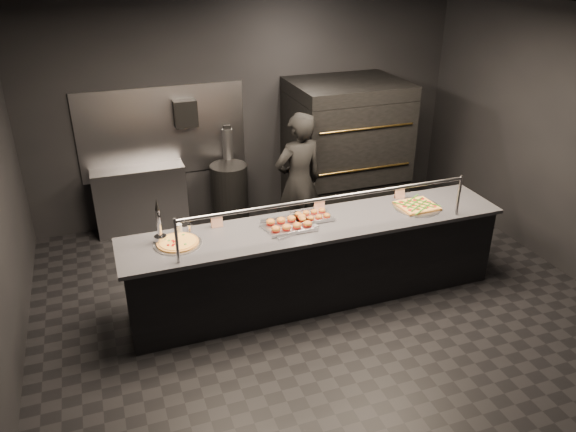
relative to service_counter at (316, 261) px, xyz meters
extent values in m
plane|color=black|center=(0.00, 0.00, -0.46)|extent=(6.00, 6.00, 0.00)
plane|color=black|center=(0.00, 0.00, 2.54)|extent=(6.00, 6.00, 0.00)
cube|color=black|center=(0.00, 2.50, 1.04)|extent=(6.00, 0.04, 3.00)
cube|color=black|center=(0.00, -2.50, 1.04)|extent=(6.00, 0.04, 3.00)
cube|color=black|center=(3.00, 0.00, 1.04)|extent=(0.04, 5.00, 3.00)
cube|color=#99999E|center=(-1.20, 2.48, 0.84)|extent=(2.20, 0.02, 1.20)
cube|color=black|center=(0.00, 0.00, -0.02)|extent=(4.00, 0.70, 0.88)
cube|color=#35353A|center=(0.00, 0.00, 0.44)|extent=(4.10, 0.78, 0.04)
cylinder|color=#99999E|center=(-1.50, -0.30, 0.68)|extent=(0.03, 0.03, 0.45)
cylinder|color=#99999E|center=(1.50, -0.30, 0.68)|extent=(0.03, 0.03, 0.45)
cylinder|color=#99999E|center=(0.00, -0.30, 0.88)|extent=(3.00, 0.04, 0.04)
cube|color=black|center=(1.20, 1.90, -0.16)|extent=(1.50, 1.15, 0.60)
cube|color=black|center=(1.20, 1.90, 0.44)|extent=(1.50, 1.20, 0.55)
cube|color=black|center=(1.20, 1.90, 0.99)|extent=(1.50, 1.20, 0.55)
cube|color=black|center=(1.20, 1.90, 1.36)|extent=(1.50, 1.20, 0.18)
cylinder|color=gold|center=(1.20, 1.28, 0.44)|extent=(1.30, 0.02, 0.02)
cylinder|color=gold|center=(1.20, 1.28, 0.99)|extent=(1.30, 0.02, 0.02)
cube|color=#99999E|center=(-1.60, 2.32, -0.01)|extent=(1.20, 0.35, 0.90)
cube|color=black|center=(-0.90, 2.39, 1.09)|extent=(0.30, 0.20, 0.35)
cylinder|color=#B2B2B7|center=(-0.35, 2.40, 0.59)|extent=(0.14, 0.14, 0.45)
cube|color=black|center=(-0.35, 2.40, 0.84)|extent=(0.10, 0.06, 0.06)
cylinder|color=silver|center=(-1.60, 0.14, 0.49)|extent=(0.12, 0.12, 0.07)
cylinder|color=silver|center=(-1.60, 0.14, 0.65)|extent=(0.04, 0.04, 0.31)
cylinder|color=silver|center=(-1.60, 0.07, 0.79)|extent=(0.02, 0.09, 0.02)
cone|color=black|center=(-1.60, 0.14, 0.87)|extent=(0.04, 0.04, 0.12)
cylinder|color=silver|center=(-1.45, 0.04, 0.46)|extent=(0.47, 0.47, 0.01)
cylinder|color=#CD8342|center=(-1.45, 0.04, 0.47)|extent=(0.41, 0.41, 0.02)
cylinder|color=#FCD352|center=(-1.45, 0.04, 0.49)|extent=(0.36, 0.36, 0.01)
cube|color=silver|center=(-0.30, 0.02, 0.47)|extent=(0.58, 0.49, 0.02)
ellipsoid|color=#BC6C28|center=(-0.48, -0.06, 0.51)|extent=(0.09, 0.09, 0.06)
ellipsoid|color=#BC6C28|center=(-0.48, 0.11, 0.51)|extent=(0.09, 0.09, 0.06)
ellipsoid|color=#BC6C28|center=(-0.36, -0.06, 0.51)|extent=(0.09, 0.09, 0.06)
ellipsoid|color=#BC6C28|center=(-0.36, 0.11, 0.51)|extent=(0.09, 0.09, 0.06)
ellipsoid|color=#BC6C28|center=(-0.25, -0.06, 0.51)|extent=(0.09, 0.09, 0.06)
ellipsoid|color=#BC6C28|center=(-0.25, 0.11, 0.51)|extent=(0.09, 0.09, 0.06)
ellipsoid|color=#BC6C28|center=(-0.13, -0.06, 0.51)|extent=(0.09, 0.09, 0.06)
ellipsoid|color=#BC6C28|center=(-0.13, 0.11, 0.51)|extent=(0.09, 0.09, 0.06)
cube|color=silver|center=(0.00, 0.14, 0.47)|extent=(0.40, 0.30, 0.02)
ellipsoid|color=#BC6C28|center=(-0.14, 0.07, 0.50)|extent=(0.07, 0.07, 0.05)
ellipsoid|color=#BC6C28|center=(-0.14, 0.20, 0.50)|extent=(0.07, 0.07, 0.05)
ellipsoid|color=#BC6C28|center=(-0.05, 0.07, 0.50)|extent=(0.07, 0.07, 0.05)
ellipsoid|color=#BC6C28|center=(-0.05, 0.20, 0.50)|extent=(0.07, 0.07, 0.05)
ellipsoid|color=#BC6C28|center=(0.05, 0.07, 0.50)|extent=(0.07, 0.07, 0.05)
ellipsoid|color=#BC6C28|center=(0.05, 0.20, 0.50)|extent=(0.07, 0.07, 0.05)
ellipsoid|color=#BC6C28|center=(0.14, 0.07, 0.50)|extent=(0.07, 0.07, 0.05)
ellipsoid|color=#BC6C28|center=(0.14, 0.20, 0.50)|extent=(0.07, 0.07, 0.05)
cylinder|color=silver|center=(1.19, -0.01, 0.46)|extent=(0.52, 0.52, 0.01)
cube|color=#CD8342|center=(1.19, -0.01, 0.48)|extent=(0.43, 0.38, 0.02)
cube|color=#FCD352|center=(1.19, -0.01, 0.49)|extent=(0.40, 0.36, 0.01)
cube|color=#31781D|center=(1.19, -0.01, 0.50)|extent=(0.38, 0.34, 0.01)
cylinder|color=silver|center=(-1.40, 0.25, 0.51)|extent=(0.07, 0.07, 0.11)
cylinder|color=silver|center=(-1.29, 0.25, 0.50)|extent=(0.05, 0.05, 0.09)
cube|color=white|center=(-1.00, 0.28, 0.53)|extent=(0.12, 0.04, 0.15)
cube|color=white|center=(0.14, 0.28, 0.53)|extent=(0.12, 0.04, 0.15)
cube|color=white|center=(1.13, 0.28, 0.53)|extent=(0.12, 0.04, 0.15)
cylinder|color=black|center=(-0.42, 2.14, -0.04)|extent=(0.51, 0.51, 0.85)
imported|color=black|center=(0.23, 1.17, 0.43)|extent=(0.72, 0.54, 1.78)
camera|label=1|loc=(-2.05, -4.82, 3.11)|focal=35.00mm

